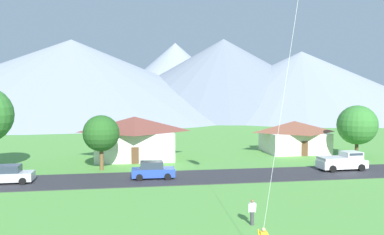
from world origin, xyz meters
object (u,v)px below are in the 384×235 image
house_leftmost (294,136)px  parked_car_blue_west_end (153,170)px  tree_near_left (101,133)px  tree_left_of_center (357,125)px  pickup_truck_white_west_side (343,161)px  parked_car_silver_mid_east (9,175)px  house_left_center (135,137)px  watcher_person (252,212)px

house_leftmost → parked_car_blue_west_end: (-20.85, -14.10, -1.44)m
house_leftmost → tree_near_left: (-26.16, -8.68, 1.73)m
tree_left_of_center → pickup_truck_white_west_side: bearing=-130.5°
tree_near_left → parked_car_silver_mid_east: tree_near_left is taller
tree_left_of_center → parked_car_silver_mid_east: size_ratio=1.63×
house_left_center → parked_car_silver_mid_east: house_left_center is taller
parked_car_silver_mid_east → watcher_person: (18.93, -14.35, 0.01)m
parked_car_blue_west_end → watcher_person: 15.27m
house_leftmost → tree_near_left: size_ratio=1.47×
tree_near_left → pickup_truck_white_west_side: size_ratio=1.14×
pickup_truck_white_west_side → watcher_person: pickup_truck_white_west_side is taller
pickup_truck_white_west_side → watcher_person: bearing=-134.9°
house_leftmost → tree_near_left: 27.62m
house_left_center → tree_left_of_center: size_ratio=1.51×
tree_near_left → watcher_person: bearing=-61.0°
watcher_person → tree_left_of_center: bearing=46.4°
parked_car_blue_west_end → pickup_truck_white_west_side: (20.72, 0.95, 0.19)m
tree_near_left → tree_left_of_center: (31.97, 2.50, 0.29)m
pickup_truck_white_west_side → parked_car_silver_mid_east: bearing=-178.6°
tree_near_left → pickup_truck_white_west_side: 26.58m
house_leftmost → watcher_person: bearing=-118.3°
house_leftmost → parked_car_silver_mid_east: (-34.19, -13.96, -1.44)m
tree_near_left → watcher_person: tree_near_left is taller
tree_near_left → parked_car_silver_mid_east: size_ratio=1.43×
watcher_person → house_leftmost: bearing=61.7°
house_left_center → tree_left_of_center: (28.30, -4.24, 1.52)m
house_left_center → tree_left_of_center: 28.65m
tree_left_of_center → parked_car_blue_west_end: 28.02m
house_left_center → watcher_person: 27.40m
tree_left_of_center → house_left_center: bearing=171.5°
tree_near_left → house_left_center: bearing=61.4°
parked_car_blue_west_end → parked_car_silver_mid_east: size_ratio=1.00×
house_left_center → pickup_truck_white_west_side: size_ratio=1.97×
parked_car_silver_mid_east → pickup_truck_white_west_side: bearing=1.4°
house_leftmost → parked_car_silver_mid_east: bearing=-157.8°
tree_left_of_center → parked_car_blue_west_end: size_ratio=1.63×
pickup_truck_white_west_side → parked_car_blue_west_end: bearing=-177.4°
parked_car_blue_west_end → parked_car_silver_mid_east: bearing=179.4°
house_leftmost → watcher_person: house_leftmost is taller
house_leftmost → pickup_truck_white_west_side: 13.21m
tree_left_of_center → pickup_truck_white_west_side: tree_left_of_center is taller
house_leftmost → house_left_center: (-22.49, -1.95, 0.50)m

